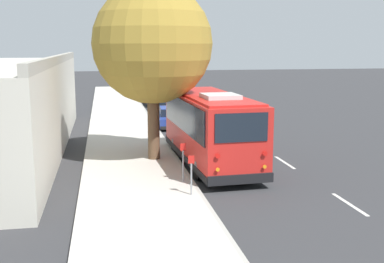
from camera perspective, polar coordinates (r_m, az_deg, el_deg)
ground_plane at (r=22.95m, az=2.72°, el=-3.25°), size 160.00×160.00×0.00m
sidewalk_slab at (r=22.38m, az=-7.33°, el=-3.48°), size 80.00×4.20×0.15m
curb_strip at (r=22.59m, az=-1.82°, el=-3.27°), size 80.00×0.14×0.15m
shuttle_bus at (r=21.56m, az=2.19°, el=0.74°), size 8.76×3.14×3.35m
parked_sedan_blue at (r=31.94m, az=-2.51°, el=1.67°), size 4.45×1.94×1.29m
parked_sedan_black at (r=37.99m, az=-3.42°, el=3.05°), size 4.32×1.92×1.32m
parked_sedan_navy at (r=43.55m, az=-4.40°, el=3.95°), size 4.49×1.75×1.30m
parked_sedan_gray at (r=50.59m, az=-5.38°, el=4.83°), size 4.46×1.99×1.33m
parked_sedan_tan at (r=56.15m, az=-6.10°, el=5.31°), size 4.56×1.91×1.27m
street_tree at (r=21.97m, az=-4.76°, el=11.27°), size 5.36×5.36×8.74m
sign_post_near at (r=16.87m, az=-0.08°, el=-5.13°), size 0.06×0.22×1.41m
sign_post_far at (r=18.53m, az=-1.06°, el=-3.60°), size 0.06×0.22×1.49m
lane_stripe_behind at (r=17.40m, az=18.17°, el=-8.18°), size 2.40×0.14×0.01m
lane_stripe_mid at (r=22.63m, az=10.93°, el=-3.62°), size 2.40×0.14×0.01m
lane_stripe_ahead at (r=28.17m, az=6.52°, el=-0.77°), size 2.40×0.14×0.01m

